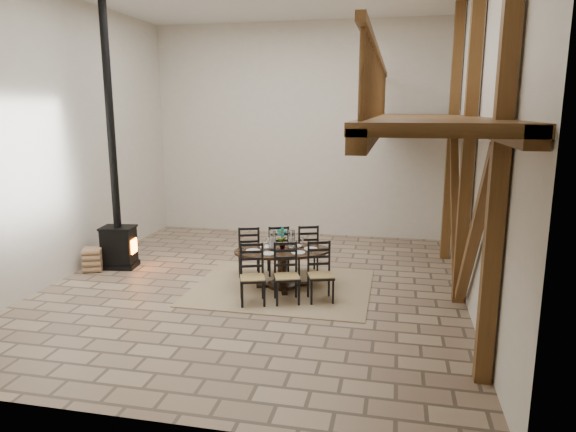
% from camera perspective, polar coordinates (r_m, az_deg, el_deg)
% --- Properties ---
extents(ground, '(8.00, 8.00, 0.00)m').
position_cam_1_polar(ground, '(9.01, -3.78, -7.80)').
color(ground, tan).
rests_on(ground, ground).
extents(room_shell, '(7.02, 8.02, 5.01)m').
position_cam_1_polar(room_shell, '(8.24, 4.10, 11.76)').
color(room_shell, beige).
rests_on(room_shell, ground).
extents(rug, '(3.00, 2.50, 0.02)m').
position_cam_1_polar(rug, '(8.93, -0.65, -7.89)').
color(rug, tan).
rests_on(rug, ground).
extents(dining_table, '(1.97, 2.19, 1.05)m').
position_cam_1_polar(dining_table, '(8.81, -0.66, -5.70)').
color(dining_table, black).
rests_on(dining_table, ground).
extents(wood_stove, '(0.68, 0.56, 5.00)m').
position_cam_1_polar(wood_stove, '(10.28, -18.51, 0.63)').
color(wood_stove, black).
rests_on(wood_stove, ground).
extents(log_basket, '(0.58, 0.58, 0.48)m').
position_cam_1_polar(log_basket, '(10.60, -18.38, -4.18)').
color(log_basket, brown).
rests_on(log_basket, ground).
extents(log_stack, '(0.43, 0.43, 0.45)m').
position_cam_1_polar(log_stack, '(10.41, -20.84, -4.54)').
color(log_stack, tan).
rests_on(log_stack, ground).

